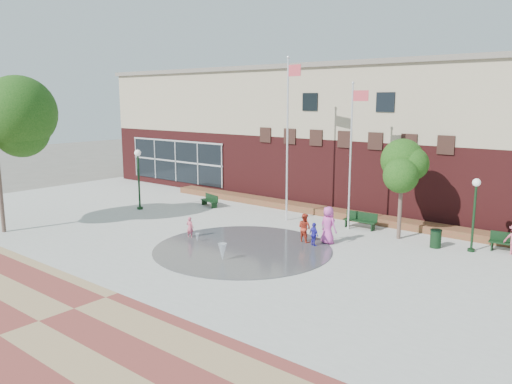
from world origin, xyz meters
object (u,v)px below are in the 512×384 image
Objects in this scene: flagpole_left at (288,131)px; flagpole_right at (352,149)px; bench_left at (210,203)px; trash_can at (436,239)px; child_splash at (190,227)px.

flagpole_left is 3.87m from flagpole_right.
flagpole_left reaches higher than bench_left.
flagpole_right is 6.28m from trash_can.
flagpole_right is 8.78× the size of trash_can.
flagpole_right is 7.18× the size of child_splash.
bench_left is at bearing -177.55° from flagpole_right.
bench_left is (-9.95, -0.58, -4.13)m from flagpole_right.
flagpole_left reaches higher than trash_can.
flagpole_left is at bearing 17.12° from bench_left.
flagpole_right reaches higher than trash_can.
bench_left is 7.52m from child_splash.
bench_left is at bearing -67.84° from child_splash.
flagpole_right is at bearing 20.30° from flagpole_left.
flagpole_left is 10.42× the size of trash_can.
trash_can reaches higher than bench_left.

